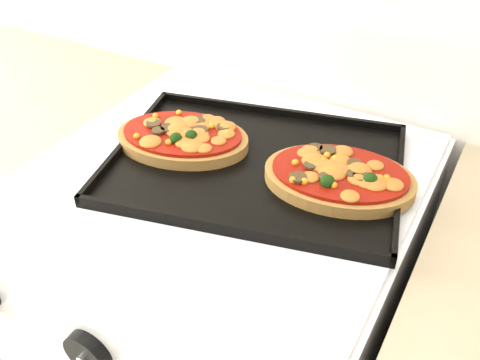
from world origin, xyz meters
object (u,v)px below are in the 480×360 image
Objects in this scene: stove at (227,348)px; baking_tray at (255,163)px; pizza_right at (339,176)px; pizza_left at (182,136)px.

stove is 2.01× the size of baking_tray.
baking_tray is (0.04, 0.04, 0.47)m from stove.
pizza_right is at bearing -8.05° from baking_tray.
baking_tray is at bearing -174.42° from pizza_right.
pizza_right reaches higher than baking_tray.
baking_tray is at bearing 4.52° from pizza_left.
baking_tray is 0.14m from pizza_right.
pizza_left is (-0.09, 0.03, 0.48)m from stove.
pizza_left is (-0.13, -0.01, 0.01)m from baking_tray.
stove is at bearing -163.73° from pizza_right.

